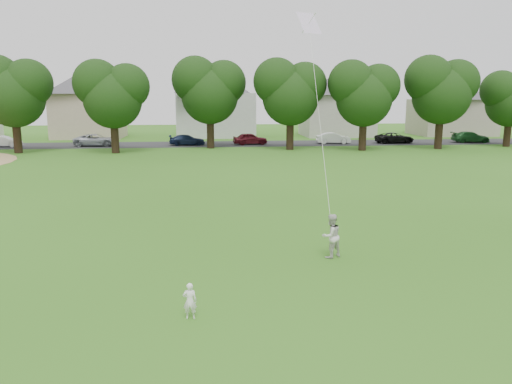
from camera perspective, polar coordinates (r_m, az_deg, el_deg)
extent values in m
plane|color=#2F6316|center=(14.64, -0.25, -10.40)|extent=(160.00, 160.00, 0.00)
cube|color=#2D2D30|center=(55.84, -4.36, 5.49)|extent=(90.00, 7.00, 0.01)
imported|color=white|center=(12.43, -7.57, -12.24)|extent=(0.34, 0.23, 0.92)
imported|color=silver|center=(16.83, 8.57, -4.99)|extent=(0.89, 0.82, 1.48)
plane|color=silver|center=(20.86, 6.06, 18.66)|extent=(1.23, 1.01, 0.87)
cylinder|color=white|center=(18.44, 7.23, 8.63)|extent=(0.01, 0.01, 8.44)
cylinder|color=black|center=(51.90, -25.64, 5.97)|extent=(0.74, 0.74, 3.51)
cylinder|color=black|center=(48.71, -15.84, 6.27)|extent=(0.73, 0.73, 3.34)
cylinder|color=black|center=(51.44, -5.23, 7.00)|extent=(0.75, 0.75, 3.58)
cylinder|color=black|center=(49.97, 3.91, 6.85)|extent=(0.74, 0.74, 3.47)
cylinder|color=black|center=(50.21, 12.10, 6.60)|extent=(0.73, 0.73, 3.38)
cylinder|color=black|center=(53.82, 20.17, 6.56)|extent=(0.75, 0.75, 3.59)
cylinder|color=black|center=(59.10, 26.80, 6.14)|extent=(0.70, 0.70, 3.06)
imported|color=silver|center=(58.70, -26.87, 5.18)|extent=(3.53, 1.28, 1.16)
imported|color=#9C9FAA|center=(56.00, -17.82, 5.67)|extent=(4.58, 2.14, 1.27)
imported|color=#121E3A|center=(54.81, -7.88, 5.91)|extent=(3.97, 1.84, 1.12)
imported|color=maroon|center=(54.98, -0.67, 6.11)|extent=(3.93, 2.01, 1.28)
imported|color=white|center=(56.56, 8.83, 6.10)|extent=(3.84, 1.56, 1.24)
imported|color=black|center=(58.72, 15.55, 5.99)|extent=(4.42, 2.24, 1.20)
imported|color=#194D1F|center=(62.54, 23.32, 5.79)|extent=(4.38, 2.14, 1.23)
cube|color=#C3AD92|center=(67.25, -18.52, 8.24)|extent=(8.29, 6.93, 5.51)
pyramid|color=#48464A|center=(67.27, -18.83, 13.17)|extent=(11.96, 11.96, 3.03)
cube|color=silver|center=(65.63, -4.62, 8.76)|extent=(9.89, 6.75, 5.60)
pyramid|color=#48464A|center=(65.66, -4.70, 13.89)|extent=(14.27, 14.27, 3.08)
cube|color=#BBB6A7|center=(67.86, 9.18, 8.62)|extent=(8.78, 7.68, 5.36)
pyramid|color=#48464A|center=(67.87, 9.33, 13.37)|extent=(12.67, 12.67, 2.95)
cube|color=#ACA18E|center=(73.59, 21.43, 7.96)|extent=(9.90, 7.47, 4.78)
pyramid|color=#48464A|center=(73.56, 21.70, 11.87)|extent=(14.28, 14.28, 2.63)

